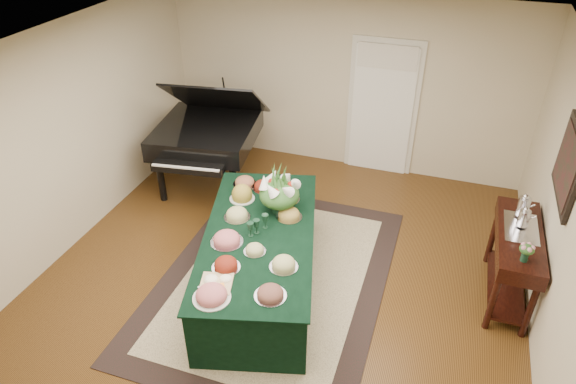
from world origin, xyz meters
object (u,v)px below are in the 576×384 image
(floral_centerpiece, at_px, (279,190))
(grand_piano, at_px, (207,133))
(buffet_table, at_px, (260,260))
(mahogany_sideboard, at_px, (517,248))

(floral_centerpiece, distance_m, grand_piano, 2.13)
(grand_piano, bearing_deg, floral_centerpiece, -40.85)
(buffet_table, bearing_deg, mahogany_sideboard, 15.14)
(grand_piano, relative_size, mahogany_sideboard, 1.36)
(floral_centerpiece, xyz_separation_m, mahogany_sideboard, (2.61, 0.24, -0.35))
(buffet_table, xyz_separation_m, grand_piano, (-1.54, 1.87, 0.47))
(buffet_table, distance_m, floral_centerpiece, 0.82)
(floral_centerpiece, bearing_deg, grand_piano, 139.15)
(mahogany_sideboard, bearing_deg, buffet_table, -164.86)
(buffet_table, distance_m, mahogany_sideboard, 2.79)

